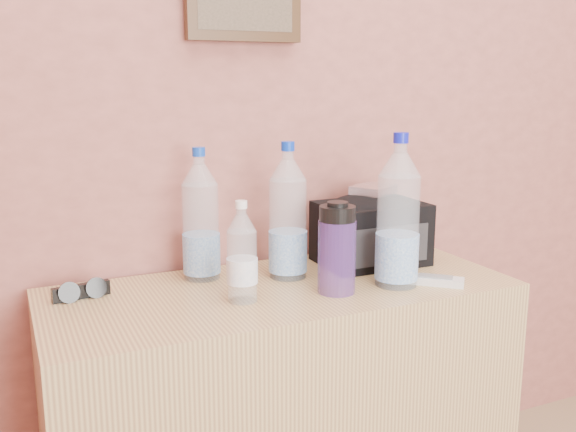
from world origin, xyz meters
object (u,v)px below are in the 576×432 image
(ac_remote, at_px, (435,281))
(foil_packet, at_px, (373,190))
(pet_large_d, at_px, (398,219))
(pet_small, at_px, (242,258))
(toiletry_bag, at_px, (371,229))
(pet_large_c, at_px, (288,218))
(dresser, at_px, (282,419))
(pet_large_b, at_px, (201,221))
(nalgene_bottle, at_px, (337,248))
(sunglasses, at_px, (81,291))

(ac_remote, distance_m, foil_packet, 0.31)
(pet_large_d, bearing_deg, pet_small, 173.03)
(toiletry_bag, relative_size, foil_packet, 2.55)
(pet_large_d, bearing_deg, pet_large_c, 141.19)
(dresser, xyz_separation_m, pet_large_d, (0.26, -0.10, 0.51))
(pet_large_b, xyz_separation_m, pet_large_d, (0.41, -0.25, 0.02))
(pet_large_c, bearing_deg, ac_remote, -34.56)
(pet_large_d, xyz_separation_m, nalgene_bottle, (-0.16, 0.01, -0.06))
(pet_large_c, bearing_deg, pet_large_b, 158.42)
(pet_large_c, bearing_deg, nalgene_bottle, -71.38)
(pet_large_c, height_order, sunglasses, pet_large_c)
(pet_large_c, height_order, foil_packet, pet_large_c)
(dresser, relative_size, foil_packet, 10.36)
(foil_packet, bearing_deg, sunglasses, 179.45)
(pet_large_c, xyz_separation_m, pet_small, (-0.17, -0.12, -0.05))
(nalgene_bottle, bearing_deg, dresser, 138.20)
(nalgene_bottle, bearing_deg, toiletry_bag, 41.59)
(ac_remote, bearing_deg, toiletry_bag, 142.17)
(pet_large_c, xyz_separation_m, pet_large_d, (0.21, -0.17, 0.01))
(ac_remote, relative_size, toiletry_bag, 0.49)
(pet_large_c, relative_size, pet_small, 1.49)
(toiletry_bag, bearing_deg, pet_large_c, -174.19)
(toiletry_bag, distance_m, foil_packet, 0.11)
(pet_large_b, xyz_separation_m, toiletry_bag, (0.45, -0.06, -0.05))
(dresser, relative_size, toiletry_bag, 4.07)
(dresser, distance_m, sunglasses, 0.59)
(pet_large_b, bearing_deg, ac_remote, -29.74)
(toiletry_bag, bearing_deg, foil_packet, 47.36)
(pet_large_d, bearing_deg, pet_large_b, 148.82)
(ac_remote, bearing_deg, pet_large_c, -173.14)
(pet_small, height_order, nalgene_bottle, pet_small)
(nalgene_bottle, relative_size, ac_remote, 1.59)
(pet_large_c, xyz_separation_m, ac_remote, (0.30, -0.21, -0.14))
(ac_remote, bearing_deg, pet_small, -148.70)
(pet_small, bearing_deg, pet_large_c, 36.23)
(foil_packet, bearing_deg, nalgene_bottle, -138.09)
(nalgene_bottle, bearing_deg, foil_packet, 41.91)
(pet_large_b, relative_size, ac_remote, 2.43)
(sunglasses, bearing_deg, dresser, -23.55)
(pet_large_b, bearing_deg, pet_large_c, -21.58)
(nalgene_bottle, relative_size, toiletry_bag, 0.78)
(pet_large_c, xyz_separation_m, foil_packet, (0.27, 0.04, 0.05))
(pet_small, distance_m, toiletry_bag, 0.45)
(pet_large_b, bearing_deg, pet_small, -80.94)
(pet_large_c, distance_m, nalgene_bottle, 0.17)
(nalgene_bottle, bearing_deg, pet_large_c, 108.62)
(pet_large_b, distance_m, pet_large_d, 0.48)
(nalgene_bottle, bearing_deg, pet_small, 171.21)
(sunglasses, bearing_deg, nalgene_bottle, -29.75)
(ac_remote, bearing_deg, nalgene_bottle, -149.88)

